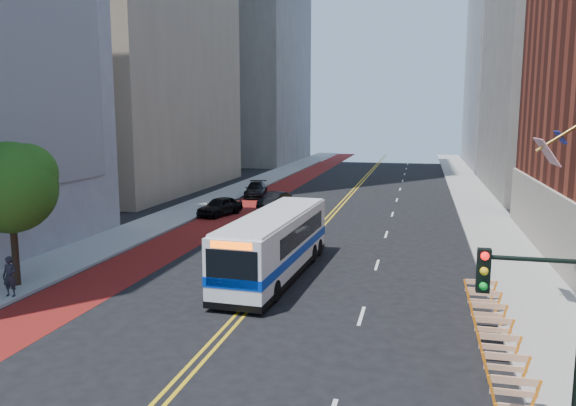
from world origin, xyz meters
The scene contains 15 objects.
ground centered at (0.00, 0.00, 0.00)m, with size 160.00×160.00×0.00m, color black.
sidewalk_left centered at (-12.00, 30.00, 0.07)m, with size 4.00×140.00×0.15m, color gray.
sidewalk_right centered at (12.00, 30.00, 0.07)m, with size 4.00×140.00×0.15m, color gray.
bus_lane_paint centered at (-8.10, 30.00, 0.00)m, with size 3.60×140.00×0.01m, color #63170E.
center_line_inner centered at (-0.18, 30.00, 0.00)m, with size 0.14×140.00×0.01m, color gold.
center_line_outer centered at (0.18, 30.00, 0.00)m, with size 0.14×140.00×0.01m, color gold.
lane_dashes centered at (4.80, 38.00, 0.01)m, with size 0.14×98.20×0.01m.
construction_barriers centered at (9.60, 3.42, 0.68)m, with size 1.42×10.91×1.00m.
street_tree centered at (-11.24, 6.04, 4.91)m, with size 4.20×4.20×6.70m.
traffic_signal centered at (9.41, -3.51, 3.72)m, with size 2.21×0.34×5.07m.
transit_bus centered at (-0.02, 10.76, 1.68)m, with size 3.10×11.78×3.21m.
car_a centered at (-8.71, 26.29, 0.75)m, with size 1.77×4.40×1.50m, color black.
car_b centered at (-5.39, 30.95, 0.68)m, with size 1.44×4.13×1.36m, color black.
car_c centered at (-8.84, 36.85, 0.72)m, with size 2.01×4.94×1.43m, color black.
pedestrian centered at (-10.40, 4.48, 1.04)m, with size 0.65×0.43×1.78m, color black.
Camera 1 is at (6.92, -15.75, 8.04)m, focal length 35.00 mm.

